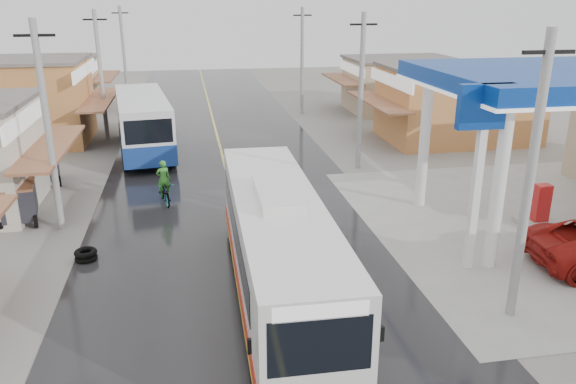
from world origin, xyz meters
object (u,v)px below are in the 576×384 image
object	(u,v)px
cyclist	(164,189)
tricycle_near	(18,200)
second_bus	(143,123)
tricycle_far	(44,164)
tyre_stack	(86,255)
coach_bus	(277,249)

from	to	relation	value
cyclist	tricycle_near	bearing A→B (deg)	178.52
second_bus	tricycle_near	distance (m)	11.16
cyclist	tricycle_far	bearing A→B (deg)	131.88
second_bus	tricycle_far	world-z (taller)	second_bus
second_bus	tyre_stack	bearing A→B (deg)	-101.82
tyre_stack	tricycle_near	bearing A→B (deg)	127.25
cyclist	tricycle_near	world-z (taller)	cyclist
tricycle_far	tricycle_near	bearing A→B (deg)	-100.76
second_bus	tricycle_near	xyz separation A→B (m)	(-4.35, -10.25, -0.85)
second_bus	tricycle_far	size ratio (longest dim) A/B	4.63
tricycle_far	tyre_stack	xyz separation A→B (m)	(3.28, -9.41, -0.74)
coach_bus	tyre_stack	xyz separation A→B (m)	(-6.11, 3.97, -1.54)
second_bus	tyre_stack	world-z (taller)	second_bus
second_bus	tricycle_far	bearing A→B (deg)	-139.01
tricycle_far	cyclist	bearing A→B (deg)	-47.02
coach_bus	cyclist	size ratio (longest dim) A/B	5.71
coach_bus	cyclist	xyz separation A→B (m)	(-3.55, 9.31, -1.07)
cyclist	tyre_stack	xyz separation A→B (m)	(-2.57, -5.34, -0.47)
coach_bus	second_bus	xyz separation A→B (m)	(-4.91, 18.37, 0.05)
cyclist	tyre_stack	world-z (taller)	cyclist
second_bus	cyclist	size ratio (longest dim) A/B	5.05
second_bus	cyclist	distance (m)	9.23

